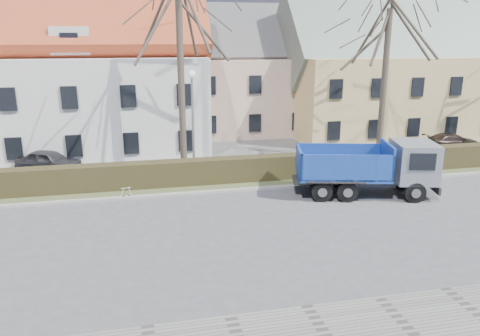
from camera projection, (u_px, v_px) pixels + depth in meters
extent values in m
plane|color=#4A4A4D|center=(255.00, 227.00, 18.95)|extent=(120.00, 120.00, 0.00)
cube|color=gray|center=(232.00, 190.00, 23.26)|extent=(80.00, 0.30, 0.12)
cube|color=#444C2B|center=(226.00, 181.00, 24.77)|extent=(80.00, 3.00, 0.10)
cube|color=#2B2615|center=(227.00, 171.00, 24.42)|extent=(60.00, 0.90, 1.30)
imported|color=#2A292F|center=(49.00, 161.00, 26.55)|extent=(3.97, 2.84, 1.26)
imported|color=black|center=(452.00, 142.00, 31.72)|extent=(3.95, 1.74, 1.13)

